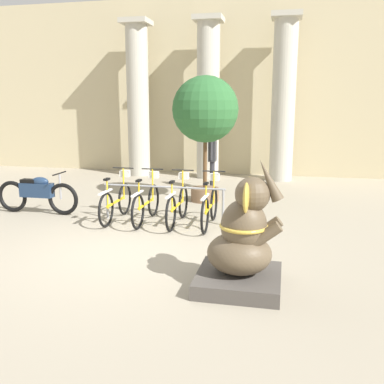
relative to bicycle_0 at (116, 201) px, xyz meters
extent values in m
plane|color=#9E937F|center=(0.94, -1.86, -0.42)|extent=(60.00, 60.00, 0.00)
cube|color=#C6B78E|center=(0.94, 6.74, 2.58)|extent=(20.00, 0.20, 6.00)
cylinder|color=#BCB7A8|center=(-1.48, 5.74, 2.08)|extent=(0.74, 0.74, 5.00)
cube|color=#BCB7A8|center=(-1.48, 5.74, 4.66)|extent=(0.92, 0.92, 0.16)
cylinder|color=#BCB7A8|center=(0.94, 5.74, 2.08)|extent=(0.74, 0.74, 5.00)
cube|color=#BCB7A8|center=(0.94, 5.74, 4.66)|extent=(0.92, 0.92, 0.16)
cylinder|color=#BCB7A8|center=(3.35, 5.74, 2.08)|extent=(0.74, 0.74, 5.00)
cube|color=#BCB7A8|center=(3.35, 5.74, 4.66)|extent=(0.92, 0.92, 0.16)
cylinder|color=gray|center=(-0.25, 0.09, -0.05)|extent=(0.05, 0.05, 0.75)
cylinder|color=gray|center=(2.29, 0.09, -0.05)|extent=(0.05, 0.05, 0.75)
cylinder|color=gray|center=(1.02, 0.09, 0.33)|extent=(2.64, 0.04, 0.04)
torus|color=black|center=(0.00, 0.49, -0.07)|extent=(0.05, 0.71, 0.71)
torus|color=black|center=(0.00, -0.55, -0.07)|extent=(0.05, 0.71, 0.71)
cube|color=yellow|center=(0.00, -0.03, -0.02)|extent=(0.04, 0.94, 0.04)
cube|color=silver|center=(0.00, -0.55, 0.31)|extent=(0.06, 0.60, 0.03)
cylinder|color=yellow|center=(0.00, -0.45, 0.23)|extent=(0.03, 0.03, 0.59)
cube|color=black|center=(0.00, -0.45, 0.55)|extent=(0.08, 0.18, 0.04)
cylinder|color=yellow|center=(0.00, 0.45, 0.29)|extent=(0.03, 0.03, 0.71)
cylinder|color=black|center=(0.00, 0.45, 0.64)|extent=(0.48, 0.03, 0.03)
cube|color=silver|center=(0.00, 0.55, 0.50)|extent=(0.20, 0.16, 0.14)
torus|color=black|center=(0.68, 0.47, -0.07)|extent=(0.05, 0.71, 0.71)
torus|color=black|center=(0.68, -0.57, -0.07)|extent=(0.05, 0.71, 0.71)
cube|color=yellow|center=(0.68, -0.05, -0.02)|extent=(0.04, 0.94, 0.04)
cube|color=silver|center=(0.68, -0.57, 0.31)|extent=(0.06, 0.60, 0.03)
cylinder|color=yellow|center=(0.68, -0.47, 0.23)|extent=(0.03, 0.03, 0.59)
cube|color=black|center=(0.68, -0.47, 0.55)|extent=(0.08, 0.18, 0.04)
cylinder|color=yellow|center=(0.68, 0.43, 0.29)|extent=(0.03, 0.03, 0.71)
cylinder|color=black|center=(0.68, 0.43, 0.64)|extent=(0.48, 0.03, 0.03)
cube|color=silver|center=(0.68, 0.53, 0.50)|extent=(0.20, 0.16, 0.14)
torus|color=black|center=(1.36, 0.47, -0.07)|extent=(0.05, 0.71, 0.71)
torus|color=black|center=(1.36, -0.57, -0.07)|extent=(0.05, 0.71, 0.71)
cube|color=yellow|center=(1.36, -0.05, -0.02)|extent=(0.04, 0.94, 0.04)
cube|color=silver|center=(1.36, -0.57, 0.31)|extent=(0.06, 0.60, 0.03)
cylinder|color=yellow|center=(1.36, -0.47, 0.23)|extent=(0.03, 0.03, 0.59)
cube|color=black|center=(1.36, -0.47, 0.55)|extent=(0.08, 0.18, 0.04)
cylinder|color=yellow|center=(1.36, 0.43, 0.29)|extent=(0.03, 0.03, 0.71)
cylinder|color=black|center=(1.36, 0.43, 0.64)|extent=(0.48, 0.03, 0.03)
cube|color=silver|center=(1.36, 0.53, 0.50)|extent=(0.20, 0.16, 0.14)
torus|color=black|center=(2.04, 0.45, -0.07)|extent=(0.05, 0.71, 0.71)
torus|color=black|center=(2.04, -0.59, -0.07)|extent=(0.05, 0.71, 0.71)
cube|color=yellow|center=(2.04, -0.07, -0.02)|extent=(0.04, 0.94, 0.04)
cube|color=silver|center=(2.04, -0.59, 0.31)|extent=(0.06, 0.60, 0.03)
cylinder|color=yellow|center=(2.04, -0.49, 0.23)|extent=(0.03, 0.03, 0.59)
cube|color=black|center=(2.04, -0.49, 0.55)|extent=(0.08, 0.18, 0.04)
cylinder|color=yellow|center=(2.04, 0.41, 0.29)|extent=(0.03, 0.03, 0.71)
cylinder|color=black|center=(2.04, 0.41, 0.64)|extent=(0.48, 0.03, 0.03)
cube|color=silver|center=(2.04, 0.51, 0.50)|extent=(0.20, 0.16, 0.14)
cube|color=#4C4742|center=(2.94, -2.88, -0.32)|extent=(1.13, 1.13, 0.20)
ellipsoid|color=brown|center=(2.94, -2.88, 0.06)|extent=(0.87, 0.77, 0.57)
ellipsoid|color=brown|center=(2.99, -2.88, 0.45)|extent=(0.62, 0.57, 0.72)
sphere|color=brown|center=(3.09, -2.88, 0.88)|extent=(0.46, 0.46, 0.46)
ellipsoid|color=gold|center=(3.03, -2.65, 0.88)|extent=(0.08, 0.33, 0.39)
ellipsoid|color=gold|center=(3.03, -3.11, 0.88)|extent=(0.08, 0.33, 0.39)
cone|color=brown|center=(3.30, -2.88, 1.08)|extent=(0.39, 0.16, 0.58)
cylinder|color=brown|center=(3.27, -2.75, 0.37)|extent=(0.46, 0.15, 0.41)
cylinder|color=brown|center=(3.27, -3.01, 0.37)|extent=(0.46, 0.15, 0.41)
torus|color=gold|center=(2.99, -2.88, 0.45)|extent=(0.65, 0.65, 0.05)
torus|color=black|center=(-1.33, 0.14, -0.06)|extent=(0.73, 0.09, 0.73)
torus|color=black|center=(-2.61, 0.14, -0.06)|extent=(0.73, 0.09, 0.73)
cube|color=navy|center=(-1.97, 0.14, 0.12)|extent=(0.77, 0.22, 0.32)
ellipsoid|color=navy|center=(-1.87, 0.14, 0.32)|extent=(0.40, 0.20, 0.20)
cube|color=black|center=(-2.15, 0.14, 0.32)|extent=(0.36, 0.18, 0.08)
cylinder|color=#99999E|center=(-1.38, 0.14, 0.22)|extent=(0.04, 0.04, 0.56)
cylinder|color=black|center=(-1.38, 0.14, 0.52)|extent=(0.03, 0.55, 0.03)
cylinder|color=#28282D|center=(1.43, 3.85, -0.01)|extent=(0.11, 0.11, 0.82)
cylinder|color=#28282D|center=(1.43, 3.68, -0.01)|extent=(0.11, 0.11, 0.82)
cube|color=#333338|center=(1.43, 3.76, 0.71)|extent=(0.20, 0.32, 0.62)
sphere|color=tan|center=(1.43, 3.76, 1.14)|extent=(0.22, 0.22, 0.22)
cylinder|color=#333338|center=(1.43, 3.96, 0.74)|extent=(0.07, 0.07, 0.55)
cylinder|color=#333338|center=(1.43, 3.56, 0.74)|extent=(0.07, 0.07, 0.55)
cylinder|color=brown|center=(1.51, 2.21, -0.25)|extent=(0.71, 0.71, 0.34)
cylinder|color=brown|center=(1.51, 2.21, 0.58)|extent=(0.10, 0.10, 1.32)
sphere|color=#2D6633|center=(1.51, 2.21, 1.90)|extent=(1.64, 1.64, 1.64)
camera|label=1|loc=(3.49, -8.35, 2.04)|focal=40.00mm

